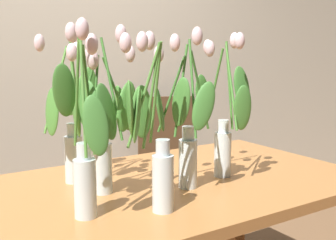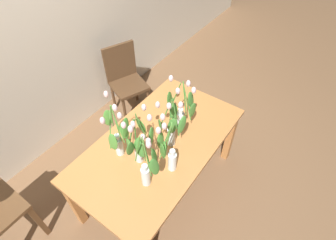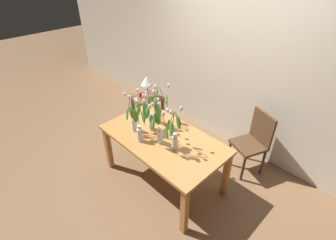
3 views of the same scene
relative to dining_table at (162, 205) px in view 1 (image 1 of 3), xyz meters
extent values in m
cube|color=beige|center=(0.00, 1.44, 0.70)|extent=(9.00, 0.10, 2.70)
cube|color=#B7753D|center=(0.00, 0.00, 0.07)|extent=(1.60, 0.90, 0.04)
cube|color=#B7753D|center=(0.74, 0.39, -0.30)|extent=(0.07, 0.07, 0.70)
cylinder|color=silver|center=(0.25, -0.05, 0.18)|extent=(0.07, 0.07, 0.18)
cylinder|color=silver|center=(0.25, -0.05, 0.30)|extent=(0.04, 0.04, 0.05)
cylinder|color=silver|center=(0.25, -0.05, 0.15)|extent=(0.06, 0.06, 0.11)
cylinder|color=#478433|center=(0.25, -0.09, 0.46)|extent=(0.01, 0.06, 0.34)
ellipsoid|color=silver|center=(0.25, -0.11, 0.63)|extent=(0.04, 0.04, 0.06)
ellipsoid|color=#427F33|center=(0.27, -0.13, 0.45)|extent=(0.09, 0.05, 0.18)
cylinder|color=#478433|center=(0.25, 0.00, 0.45)|extent=(0.01, 0.10, 0.31)
ellipsoid|color=silver|center=(0.25, 0.05, 0.61)|extent=(0.04, 0.04, 0.06)
ellipsoid|color=#427F33|center=(0.22, 0.04, 0.41)|extent=(0.09, 0.03, 0.18)
cylinder|color=#478433|center=(0.23, -0.12, 0.46)|extent=(0.05, 0.12, 0.32)
ellipsoid|color=silver|center=(0.21, -0.19, 0.63)|extent=(0.04, 0.04, 0.06)
ellipsoid|color=#427F33|center=(0.24, -0.17, 0.38)|extent=(0.08, 0.05, 0.17)
cylinder|color=silver|center=(0.05, -0.10, 0.18)|extent=(0.07, 0.07, 0.18)
cylinder|color=silver|center=(0.05, -0.10, 0.30)|extent=(0.04, 0.04, 0.05)
cylinder|color=silver|center=(0.05, -0.10, 0.15)|extent=(0.06, 0.06, 0.11)
cylinder|color=#3D752D|center=(0.00, -0.06, 0.43)|extent=(0.08, 0.07, 0.28)
ellipsoid|color=silver|center=(-0.03, -0.03, 0.58)|extent=(0.04, 0.04, 0.06)
ellipsoid|color=#427F33|center=(-0.04, -0.06, 0.38)|extent=(0.10, 0.09, 0.18)
cylinder|color=#3D752D|center=(0.11, -0.09, 0.44)|extent=(0.11, 0.03, 0.29)
ellipsoid|color=silver|center=(0.16, -0.08, 0.60)|extent=(0.04, 0.04, 0.06)
ellipsoid|color=#427F33|center=(0.15, -0.05, 0.38)|extent=(0.05, 0.08, 0.17)
cylinder|color=#3D752D|center=(0.01, -0.12, 0.45)|extent=(0.08, 0.04, 0.32)
ellipsoid|color=silver|center=(-0.03, -0.13, 0.62)|extent=(0.04, 0.04, 0.06)
ellipsoid|color=#427F33|center=(-0.02, -0.16, 0.42)|extent=(0.05, 0.10, 0.18)
cylinder|color=#3D752D|center=(0.03, -0.15, 0.46)|extent=(0.05, 0.10, 0.34)
ellipsoid|color=silver|center=(0.01, -0.20, 0.64)|extent=(0.04, 0.04, 0.06)
ellipsoid|color=#427F33|center=(0.04, -0.20, 0.41)|extent=(0.12, 0.05, 0.18)
cylinder|color=silver|center=(-0.15, -0.25, 0.18)|extent=(0.07, 0.07, 0.18)
cylinder|color=silver|center=(-0.15, -0.25, 0.30)|extent=(0.04, 0.04, 0.05)
cylinder|color=silver|center=(-0.15, -0.25, 0.15)|extent=(0.06, 0.06, 0.11)
cylinder|color=#56933D|center=(-0.21, -0.22, 0.45)|extent=(0.10, 0.05, 0.31)
ellipsoid|color=silver|center=(-0.25, -0.20, 0.61)|extent=(0.04, 0.04, 0.06)
ellipsoid|color=#4C8E38|center=(-0.26, -0.23, 0.42)|extent=(0.07, 0.10, 0.18)
cylinder|color=#56933D|center=(-0.18, -0.23, 0.45)|extent=(0.05, 0.04, 0.32)
ellipsoid|color=silver|center=(-0.20, -0.21, 0.62)|extent=(0.04, 0.04, 0.06)
ellipsoid|color=#4C8E38|center=(-0.23, -0.23, 0.40)|extent=(0.07, 0.07, 0.17)
cylinder|color=#56933D|center=(-0.15, -0.20, 0.46)|extent=(0.01, 0.09, 0.32)
ellipsoid|color=silver|center=(-0.15, -0.16, 0.62)|extent=(0.04, 0.04, 0.06)
ellipsoid|color=#4C8E38|center=(-0.17, -0.16, 0.40)|extent=(0.07, 0.03, 0.17)
cylinder|color=silver|center=(-0.37, -0.16, 0.18)|extent=(0.07, 0.07, 0.18)
cylinder|color=silver|center=(-0.37, -0.16, 0.30)|extent=(0.04, 0.04, 0.05)
cylinder|color=silver|center=(-0.37, -0.16, 0.15)|extent=(0.06, 0.06, 0.11)
cylinder|color=#56933D|center=(-0.36, -0.19, 0.45)|extent=(0.02, 0.04, 0.32)
ellipsoid|color=silver|center=(-0.36, -0.20, 0.61)|extent=(0.04, 0.04, 0.06)
ellipsoid|color=#427F33|center=(-0.32, -0.21, 0.42)|extent=(0.10, 0.06, 0.18)
cylinder|color=#56933D|center=(-0.37, -0.11, 0.47)|extent=(0.02, 0.09, 0.35)
ellipsoid|color=silver|center=(-0.37, -0.07, 0.65)|extent=(0.04, 0.04, 0.06)
ellipsoid|color=#427F33|center=(-0.40, -0.07, 0.47)|extent=(0.09, 0.05, 0.18)
cylinder|color=#56933D|center=(-0.39, -0.21, 0.47)|extent=(0.03, 0.08, 0.35)
ellipsoid|color=silver|center=(-0.40, -0.24, 0.65)|extent=(0.04, 0.04, 0.06)
ellipsoid|color=#427F33|center=(-0.37, -0.25, 0.39)|extent=(0.08, 0.07, 0.18)
cylinder|color=#56933D|center=(-0.35, -0.14, 0.43)|extent=(0.05, 0.04, 0.27)
ellipsoid|color=silver|center=(-0.32, -0.13, 0.56)|extent=(0.04, 0.04, 0.06)
ellipsoid|color=#427F33|center=(-0.33, -0.10, 0.42)|extent=(0.06, 0.10, 0.18)
cylinder|color=silver|center=(-0.28, 0.19, 0.18)|extent=(0.07, 0.07, 0.18)
cylinder|color=silver|center=(-0.28, 0.19, 0.30)|extent=(0.04, 0.04, 0.05)
cylinder|color=silver|center=(-0.28, 0.19, 0.15)|extent=(0.06, 0.06, 0.11)
cylinder|color=#56933D|center=(-0.35, 0.17, 0.45)|extent=(0.12, 0.05, 0.31)
ellipsoid|color=silver|center=(-0.40, 0.15, 0.62)|extent=(0.04, 0.04, 0.06)
ellipsoid|color=#4C8E38|center=(-0.38, 0.13, 0.38)|extent=(0.05, 0.08, 0.17)
cylinder|color=#56933D|center=(-0.28, 0.15, 0.44)|extent=(0.01, 0.08, 0.29)
ellipsoid|color=silver|center=(-0.28, 0.11, 0.59)|extent=(0.04, 0.04, 0.06)
ellipsoid|color=#4C8E38|center=(-0.26, 0.10, 0.45)|extent=(0.11, 0.03, 0.18)
cylinder|color=#56933D|center=(-0.28, 0.16, 0.47)|extent=(0.01, 0.05, 0.36)
ellipsoid|color=silver|center=(-0.28, 0.14, 0.65)|extent=(0.04, 0.04, 0.06)
ellipsoid|color=#4C8E38|center=(-0.26, 0.12, 0.40)|extent=(0.08, 0.06, 0.17)
cylinder|color=#56933D|center=(-0.24, 0.25, 0.46)|extent=(0.07, 0.11, 0.33)
ellipsoid|color=silver|center=(-0.21, 0.30, 0.64)|extent=(0.04, 0.04, 0.06)
ellipsoid|color=#4C8E38|center=(-0.24, 0.30, 0.42)|extent=(0.08, 0.06, 0.17)
cylinder|color=silver|center=(-0.24, 0.02, 0.18)|extent=(0.07, 0.07, 0.18)
cylinder|color=silver|center=(-0.24, 0.02, 0.30)|extent=(0.04, 0.04, 0.05)
cylinder|color=silver|center=(-0.24, 0.02, 0.15)|extent=(0.06, 0.06, 0.11)
cylinder|color=#3D752D|center=(-0.17, 0.02, 0.44)|extent=(0.12, 0.02, 0.27)
ellipsoid|color=silver|center=(-0.11, 0.03, 0.58)|extent=(0.04, 0.04, 0.06)
ellipsoid|color=#4C8E38|center=(-0.14, 0.06, 0.38)|extent=(0.06, 0.09, 0.18)
cylinder|color=#3D752D|center=(-0.23, -0.05, 0.47)|extent=(0.03, 0.11, 0.34)
ellipsoid|color=silver|center=(-0.22, -0.10, 0.64)|extent=(0.04, 0.04, 0.06)
ellipsoid|color=#4C8E38|center=(-0.19, -0.08, 0.41)|extent=(0.11, 0.05, 0.18)
cylinder|color=#3D752D|center=(-0.29, 0.02, 0.44)|extent=(0.09, 0.02, 0.29)
ellipsoid|color=silver|center=(-0.33, 0.03, 0.59)|extent=(0.04, 0.04, 0.06)
ellipsoid|color=#4C8E38|center=(-0.33, 0.00, 0.39)|extent=(0.05, 0.07, 0.17)
cylinder|color=#3D752D|center=(-0.27, 0.00, 0.43)|extent=(0.05, 0.03, 0.29)
ellipsoid|color=silver|center=(-0.28, -0.01, 0.58)|extent=(0.04, 0.04, 0.06)
ellipsoid|color=#4C8E38|center=(-0.29, -0.04, 0.39)|extent=(0.07, 0.11, 0.18)
cube|color=#4C331E|center=(0.68, 0.99, -0.20)|extent=(0.52, 0.52, 0.04)
cylinder|color=#4C331E|center=(0.78, 0.77, -0.43)|extent=(0.04, 0.04, 0.43)
cylinder|color=#4C331E|center=(0.46, 0.89, -0.43)|extent=(0.04, 0.04, 0.43)
cylinder|color=#4C331E|center=(0.90, 1.08, -0.43)|extent=(0.04, 0.04, 0.43)
cylinder|color=#4C331E|center=(0.59, 1.21, -0.43)|extent=(0.04, 0.04, 0.43)
cube|color=#4C331E|center=(0.75, 1.15, 0.05)|extent=(0.38, 0.18, 0.46)
camera|label=1|loc=(-0.82, -1.32, 0.58)|focal=44.91mm
camera|label=2|loc=(-1.13, -0.90, 1.90)|focal=28.25mm
camera|label=3|loc=(1.83, -1.70, 2.05)|focal=26.82mm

